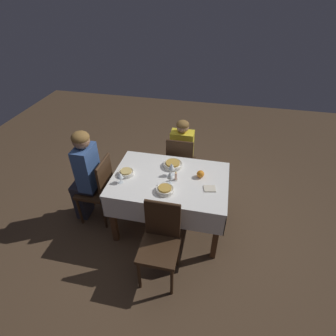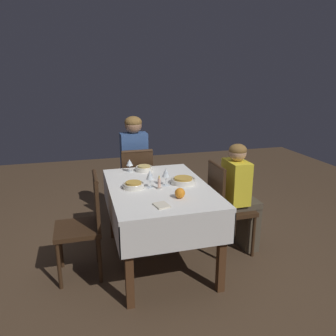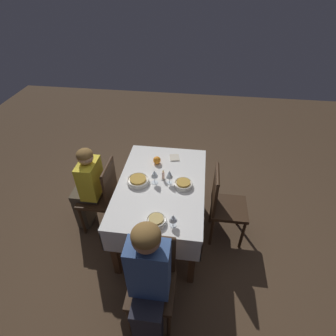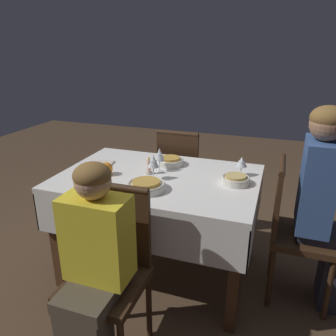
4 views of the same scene
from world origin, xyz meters
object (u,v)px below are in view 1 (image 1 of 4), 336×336
at_px(wine_glass_south, 172,167).
at_px(bowl_east, 126,172).
at_px(bowl_north, 165,189).
at_px(chair_south, 180,163).
at_px(wine_glass_east, 120,176).
at_px(napkin_red_folded, 210,189).
at_px(chair_north, 160,240).
at_px(person_adult_denim, 85,173).
at_px(candle_centerpiece, 176,177).
at_px(bowl_south, 173,164).
at_px(wine_glass_north, 170,175).
at_px(dining_table, 170,185).
at_px(person_child_yellow, 182,151).
at_px(chair_east, 99,187).
at_px(orange_fruit, 200,174).

bearing_deg(wine_glass_south, bowl_east, 11.07).
bearing_deg(bowl_north, chair_south, -91.13).
distance_m(wine_glass_east, napkin_red_folded, 0.96).
height_order(chair_north, person_adult_denim, person_adult_denim).
bearing_deg(candle_centerpiece, bowl_east, 2.08).
xyz_separation_m(bowl_south, wine_glass_north, (-0.03, 0.31, 0.09)).
bearing_deg(person_adult_denim, dining_table, 93.20).
bearing_deg(bowl_south, napkin_red_folded, 145.21).
bearing_deg(bowl_north, wine_glass_south, -92.52).
relative_size(wine_glass_south, candle_centerpiece, 1.35).
xyz_separation_m(chair_south, bowl_east, (0.50, 0.69, 0.27)).
xyz_separation_m(chair_north, bowl_north, (0.05, -0.43, 0.27)).
bearing_deg(bowl_north, wine_glass_east, -5.21).
xyz_separation_m(wine_glass_east, candle_centerpiece, (-0.58, -0.17, -0.05)).
height_order(person_child_yellow, napkin_red_folded, person_child_yellow).
height_order(chair_south, bowl_north, chair_south).
bearing_deg(bowl_east, bowl_north, 158.67).
distance_m(person_child_yellow, bowl_east, 0.99).
height_order(person_adult_denim, bowl_east, person_adult_denim).
relative_size(dining_table, bowl_south, 5.67).
distance_m(chair_south, person_adult_denim, 1.25).
relative_size(wine_glass_south, wine_glass_north, 1.00).
xyz_separation_m(chair_east, bowl_east, (-0.36, -0.02, 0.27)).
distance_m(orange_fruit, napkin_red_folded, 0.22).
relative_size(wine_glass_south, orange_fruit, 1.93).
bearing_deg(chair_south, orange_fruit, 119.45).
relative_size(dining_table, bowl_east, 7.38).
relative_size(chair_south, bowl_south, 4.00).
height_order(chair_north, person_child_yellow, person_child_yellow).
xyz_separation_m(candle_centerpiece, napkin_red_folded, (-0.38, 0.07, -0.04)).
xyz_separation_m(chair_south, bowl_north, (0.02, 0.88, 0.27)).
bearing_deg(person_adult_denim, chair_north, 60.22).
distance_m(chair_south, wine_glass_north, 0.81).
distance_m(chair_south, wine_glass_east, 1.03).
height_order(person_adult_denim, wine_glass_east, person_adult_denim).
bearing_deg(person_adult_denim, wine_glass_north, 88.56).
relative_size(chair_north, wine_glass_south, 5.62).
bearing_deg(orange_fruit, bowl_east, 8.84).
height_order(chair_south, candle_centerpiece, chair_south).
bearing_deg(person_child_yellow, bowl_east, 58.96).
xyz_separation_m(dining_table, chair_north, (-0.04, 0.65, -0.14)).
relative_size(bowl_north, orange_fruit, 2.26).
distance_m(person_adult_denim, wine_glass_north, 1.03).
bearing_deg(chair_north, wine_glass_east, 139.16).
bearing_deg(chair_north, bowl_east, 130.91).
distance_m(chair_north, bowl_east, 0.86).
distance_m(bowl_south, candle_centerpiece, 0.26).
distance_m(person_child_yellow, orange_fruit, 0.80).
distance_m(chair_south, chair_north, 1.31).
height_order(wine_glass_east, bowl_south, wine_glass_east).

